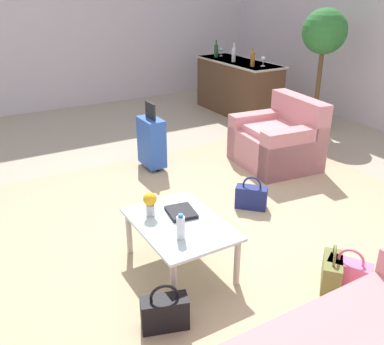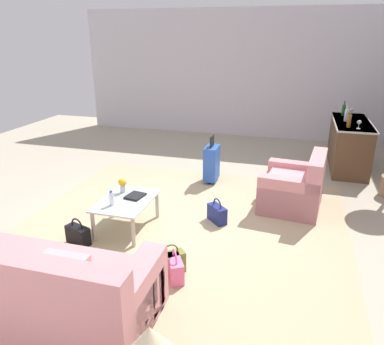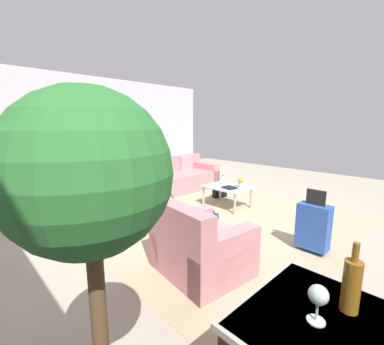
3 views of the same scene
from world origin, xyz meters
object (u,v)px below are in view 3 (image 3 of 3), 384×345
(wine_glass_left_of_centre, at_px, (318,297))
(potted_ficus, at_px, (92,225))
(armchair, at_px, (198,248))
(coffee_table_book, at_px, (229,188))
(suitcase_blue, at_px, (313,226))
(handbag_olive, at_px, (169,201))
(side_table, at_px, (98,183))
(water_bottle, at_px, (223,180))
(handbag_pink, at_px, (163,201))
(handbag_black, at_px, (220,192))
(wine_bottle_amber, at_px, (352,285))
(couch, at_px, (175,179))
(coffee_table, at_px, (227,189))
(flower_vase, at_px, (240,181))
(handbag_navy, at_px, (209,221))
(table_lamp, at_px, (96,152))

(wine_glass_left_of_centre, distance_m, potted_ficus, 0.93)
(armchair, distance_m, coffee_table_book, 2.40)
(suitcase_blue, bearing_deg, armchair, 64.27)
(handbag_olive, bearing_deg, side_table, 16.85)
(water_bottle, xyz_separation_m, handbag_pink, (0.69, 1.08, -0.39))
(handbag_black, bearing_deg, coffee_table_book, 143.09)
(wine_glass_left_of_centre, relative_size, wine_bottle_amber, 0.51)
(coffee_table_book, height_order, handbag_olive, coffee_table_book)
(couch, xyz_separation_m, coffee_table, (-1.80, 0.10, 0.07))
(wine_bottle_amber, bearing_deg, coffee_table_book, -45.48)
(couch, relative_size, armchair, 2.11)
(water_bottle, xyz_separation_m, suitcase_blue, (-2.20, 0.80, -0.16))
(water_bottle, height_order, handbag_black, water_bottle)
(flower_vase, relative_size, handbag_pink, 0.57)
(handbag_pink, height_order, potted_ficus, potted_ficus)
(flower_vase, xyz_separation_m, potted_ficus, (-1.98, 3.85, 0.73))
(flower_vase, bearing_deg, handbag_navy, 103.12)
(handbag_navy, bearing_deg, table_lamp, 6.39)
(handbag_pink, bearing_deg, table_lamp, 15.34)
(wine_glass_left_of_centre, distance_m, wine_bottle_amber, 0.18)
(coffee_table, distance_m, handbag_black, 0.72)
(couch, xyz_separation_m, coffee_table_book, (-1.92, 0.18, 0.14))
(handbag_black, bearing_deg, table_lamp, 40.36)
(coffee_table, bearing_deg, handbag_olive, 48.27)
(side_table, distance_m, potted_ficus, 5.55)
(side_table, relative_size, handbag_navy, 1.74)
(side_table, relative_size, wine_glass_left_of_centre, 4.04)
(side_table, xyz_separation_m, wine_bottle_amber, (-5.77, 1.47, 0.77))
(armchair, xyz_separation_m, coffee_table, (1.29, -2.17, 0.07))
(coffee_table_book, distance_m, handbag_pink, 1.38)
(handbag_olive, height_order, handbag_pink, same)
(armchair, bearing_deg, potted_ficus, 120.64)
(couch, distance_m, wine_glass_left_of_centre, 5.74)
(armchair, relative_size, handbag_olive, 2.95)
(wine_glass_left_of_centre, xyz_separation_m, handbag_olive, (3.69, -2.24, -0.90))
(water_bottle, distance_m, handbag_black, 0.61)
(side_table, distance_m, handbag_pink, 1.99)
(wine_glass_left_of_centre, height_order, suitcase_blue, wine_glass_left_of_centre)
(coffee_table_book, relative_size, handbag_black, 0.70)
(couch, xyz_separation_m, handbag_olive, (-1.00, 0.99, -0.17))
(wine_bottle_amber, height_order, handbag_olive, wine_bottle_amber)
(handbag_pink, bearing_deg, handbag_olive, -137.89)
(coffee_table_book, bearing_deg, potted_ficus, 129.15)
(table_lamp, bearing_deg, potted_ficus, 156.25)
(side_table, height_order, handbag_navy, side_table)
(couch, height_order, coffee_table_book, couch)
(side_table, bearing_deg, wine_glass_left_of_centre, 163.99)
(side_table, height_order, wine_glass_left_of_centre, wine_glass_left_of_centre)
(handbag_pink, xyz_separation_m, handbag_navy, (-1.41, 0.15, 0.00))
(handbag_navy, bearing_deg, handbag_olive, -10.14)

